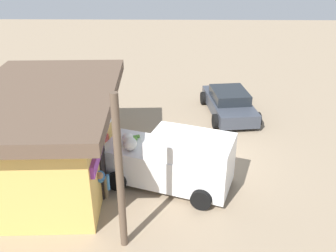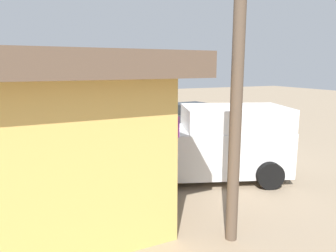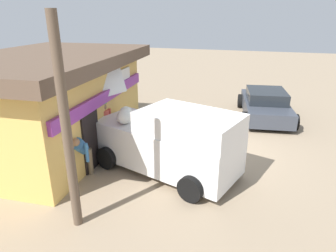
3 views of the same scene
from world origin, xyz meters
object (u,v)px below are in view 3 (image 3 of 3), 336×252
(unloaded_banana_pile, at_px, (90,139))
(paint_bucket, at_px, (152,125))
(delivery_van, at_px, (169,141))
(parked_sedan, at_px, (265,105))
(storefront_bar, at_px, (51,101))
(vendor_standing, at_px, (104,124))
(customer_bending, at_px, (81,151))

(unloaded_banana_pile, distance_m, paint_bucket, 2.60)
(delivery_van, distance_m, unloaded_banana_pile, 3.57)
(unloaded_banana_pile, xyz_separation_m, paint_bucket, (1.97, -1.70, 0.02))
(parked_sedan, height_order, unloaded_banana_pile, parked_sedan)
(storefront_bar, height_order, paint_bucket, storefront_bar)
(parked_sedan, bearing_deg, vendor_standing, 135.55)
(storefront_bar, height_order, vendor_standing, storefront_bar)
(vendor_standing, height_order, customer_bending, vendor_standing)
(storefront_bar, relative_size, unloaded_banana_pile, 8.59)
(delivery_van, bearing_deg, customer_bending, 115.50)
(storefront_bar, xyz_separation_m, customer_bending, (-1.61, -2.01, -0.85))
(delivery_van, relative_size, unloaded_banana_pile, 5.82)
(vendor_standing, xyz_separation_m, unloaded_banana_pile, (0.47, 0.90, -0.86))
(paint_bucket, bearing_deg, unloaded_banana_pile, 139.33)
(customer_bending, xyz_separation_m, paint_bucket, (4.16, -0.64, -0.64))
(parked_sedan, height_order, customer_bending, customer_bending)
(customer_bending, bearing_deg, parked_sedan, -35.68)
(customer_bending, distance_m, unloaded_banana_pile, 2.52)
(parked_sedan, xyz_separation_m, unloaded_banana_pile, (-4.79, 6.07, -0.44))
(storefront_bar, relative_size, parked_sedan, 1.70)
(parked_sedan, bearing_deg, customer_bending, 144.32)
(customer_bending, bearing_deg, delivery_van, -64.50)
(parked_sedan, xyz_separation_m, vendor_standing, (-5.27, 5.17, 0.42))
(paint_bucket, bearing_deg, parked_sedan, -57.18)
(storefront_bar, distance_m, customer_bending, 2.71)
(customer_bending, bearing_deg, paint_bucket, -8.74)
(unloaded_banana_pile, bearing_deg, delivery_van, -108.76)
(delivery_van, distance_m, vendor_standing, 2.48)
(delivery_van, height_order, paint_bucket, delivery_van)
(vendor_standing, distance_m, unloaded_banana_pile, 1.33)
(delivery_van, distance_m, parked_sedan, 6.54)
(vendor_standing, bearing_deg, delivery_van, -105.06)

